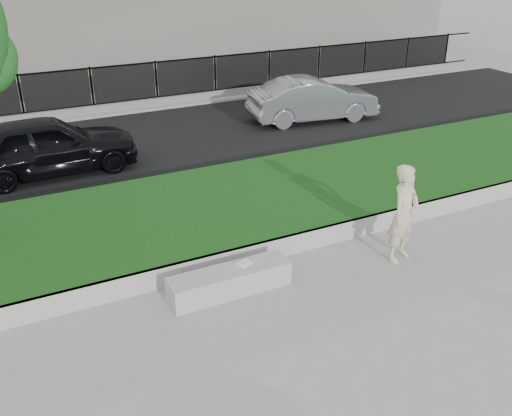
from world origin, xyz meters
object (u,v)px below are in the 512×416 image
book (244,263)px  car_dark (47,145)px  stone_bench (230,281)px  man (404,214)px  car_silver (313,99)px

book → car_dark: size_ratio=0.06×
stone_bench → man: size_ratio=1.13×
man → car_silver: bearing=48.6°
stone_bench → car_silver: (6.46, 7.77, 0.51)m
stone_bench → man: 3.38m
car_dark → man: bearing=-146.8°
stone_bench → man: bearing=-7.0°
stone_bench → car_dark: car_dark is taller
stone_bench → car_dark: size_ratio=0.48×
stone_bench → car_silver: bearing=50.3°
man → book: 3.05m
book → car_silver: 9.87m
stone_bench → man: (3.28, -0.40, 0.71)m
man → book: (-2.98, 0.46, -0.48)m
man → car_dark: man is taller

